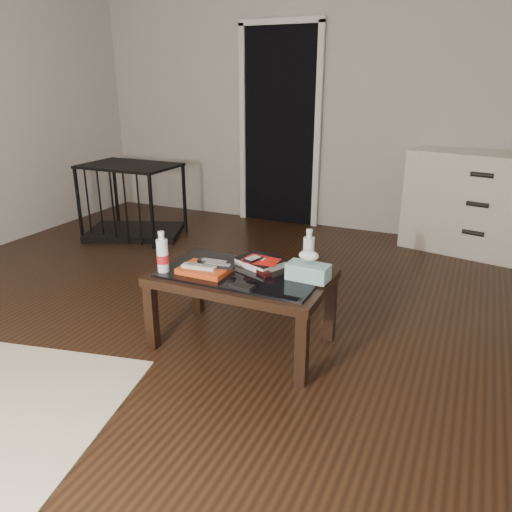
{
  "coord_description": "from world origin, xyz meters",
  "views": [
    {
      "loc": [
        1.56,
        -2.52,
        1.52
      ],
      "look_at": [
        0.47,
        -0.08,
        0.55
      ],
      "focal_mm": 35.0,
      "sensor_mm": 36.0,
      "label": 1
    }
  ],
  "objects": [
    {
      "name": "water_bottle_left",
      "position": [
        -0.01,
        -0.31,
        0.58
      ],
      "size": [
        0.07,
        0.07,
        0.24
      ],
      "primitive_type": "cylinder",
      "rotation": [
        0.0,
        0.0,
        0.11
      ],
      "color": "white",
      "rests_on": "coffee_table"
    },
    {
      "name": "wallet",
      "position": [
        0.51,
        -0.35,
        0.47
      ],
      "size": [
        0.13,
        0.08,
        0.02
      ],
      "primitive_type": "cube",
      "rotation": [
        0.0,
        0.0,
        -0.1
      ],
      "color": "black",
      "rests_on": "coffee_table"
    },
    {
      "name": "remote_silver",
      "position": [
        0.19,
        -0.25,
        0.5
      ],
      "size": [
        0.2,
        0.07,
        0.02
      ],
      "primitive_type": "cube",
      "rotation": [
        0.0,
        0.0,
        0.09
      ],
      "color": "#B9B9BE",
      "rests_on": "magazines"
    },
    {
      "name": "ipod",
      "position": [
        0.44,
        -0.06,
        0.52
      ],
      "size": [
        0.09,
        0.12,
        0.02
      ],
      "primitive_type": "cube",
      "rotation": [
        0.0,
        0.0,
        -0.32
      ],
      "color": "black",
      "rests_on": "dvd_mailers"
    },
    {
      "name": "pet_crate",
      "position": [
        -1.54,
        1.39,
        0.23
      ],
      "size": [
        1.06,
        0.89,
        0.71
      ],
      "rotation": [
        0.0,
        0.0,
        0.39
      ],
      "color": "black",
      "rests_on": "ground"
    },
    {
      "name": "dvd_mailers",
      "position": [
        0.47,
        -0.02,
        0.51
      ],
      "size": [
        0.21,
        0.16,
        0.01
      ],
      "primitive_type": "cube",
      "rotation": [
        0.0,
        0.0,
        -0.13
      ],
      "color": "red",
      "rests_on": "textbook"
    },
    {
      "name": "ground",
      "position": [
        0.0,
        0.0,
        0.0
      ],
      "size": [
        5.0,
        5.0,
        0.0
      ],
      "primitive_type": "plane",
      "color": "black",
      "rests_on": "ground"
    },
    {
      "name": "dresser",
      "position": [
        1.59,
        2.23,
        0.45
      ],
      "size": [
        1.28,
        0.75,
        0.9
      ],
      "rotation": [
        0.0,
        0.0,
        -0.22
      ],
      "color": "silver",
      "rests_on": "ground"
    },
    {
      "name": "remote_black_back",
      "position": [
        0.23,
        -0.15,
        0.5
      ],
      "size": [
        0.2,
        0.06,
        0.02
      ],
      "primitive_type": "cube",
      "rotation": [
        0.0,
        0.0,
        0.06
      ],
      "color": "black",
      "rests_on": "magazines"
    },
    {
      "name": "tissue_box",
      "position": [
        0.78,
        -0.09,
        0.51
      ],
      "size": [
        0.24,
        0.13,
        0.09
      ],
      "primitive_type": "cube",
      "rotation": [
        0.0,
        0.0,
        -0.06
      ],
      "color": "teal",
      "rests_on": "coffee_table"
    },
    {
      "name": "magazines",
      "position": [
        0.21,
        -0.22,
        0.48
      ],
      "size": [
        0.28,
        0.22,
        0.03
      ],
      "primitive_type": "cube",
      "rotation": [
        0.0,
        0.0,
        -0.02
      ],
      "color": "#C33F12",
      "rests_on": "coffee_table"
    },
    {
      "name": "room_shell",
      "position": [
        0.0,
        0.0,
        1.62
      ],
      "size": [
        5.0,
        5.0,
        5.0
      ],
      "color": "#BAB4AC",
      "rests_on": "ground"
    },
    {
      "name": "flip_phone",
      "position": [
        0.53,
        -0.12,
        0.47
      ],
      "size": [
        0.1,
        0.09,
        0.02
      ],
      "primitive_type": "cube",
      "rotation": [
        0.0,
        0.0,
        -0.56
      ],
      "color": "black",
      "rests_on": "coffee_table"
    },
    {
      "name": "textbook",
      "position": [
        0.46,
        -0.0,
        0.48
      ],
      "size": [
        0.31,
        0.28,
        0.05
      ],
      "primitive_type": "cube",
      "rotation": [
        0.0,
        0.0,
        -0.39
      ],
      "color": "black",
      "rests_on": "coffee_table"
    },
    {
      "name": "coffee_table",
      "position": [
        0.4,
        -0.14,
        0.4
      ],
      "size": [
        1.0,
        0.6,
        0.46
      ],
      "color": "black",
      "rests_on": "ground"
    },
    {
      "name": "remote_black_front",
      "position": [
        0.28,
        -0.19,
        0.5
      ],
      "size": [
        0.2,
        0.07,
        0.02
      ],
      "primitive_type": "cube",
      "rotation": [
        0.0,
        0.0,
        0.1
      ],
      "color": "black",
      "rests_on": "magazines"
    },
    {
      "name": "water_bottle_right",
      "position": [
        0.73,
        0.07,
        0.58
      ],
      "size": [
        0.07,
        0.07,
        0.24
      ],
      "primitive_type": "cylinder",
      "rotation": [
        0.0,
        0.0,
        -0.01
      ],
      "color": "white",
      "rests_on": "coffee_table"
    },
    {
      "name": "doorway",
      "position": [
        -0.4,
        2.47,
        1.02
      ],
      "size": [
        0.9,
        0.08,
        2.07
      ],
      "color": "black",
      "rests_on": "ground"
    }
  ]
}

